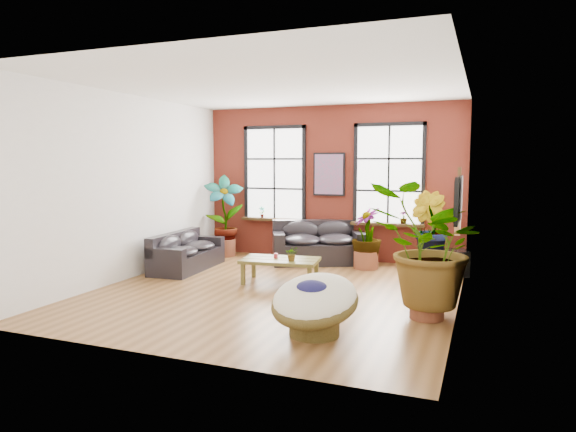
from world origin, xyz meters
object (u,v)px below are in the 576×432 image
at_px(coffee_table, 280,261).
at_px(papasan_chair, 314,302).
at_px(sofa_back, 318,244).
at_px(sofa_left, 185,253).

xyz_separation_m(coffee_table, papasan_chair, (1.50, -2.53, 0.04)).
bearing_deg(sofa_back, sofa_left, -169.38).
bearing_deg(sofa_left, coffee_table, -103.81).
relative_size(sofa_left, papasan_chair, 1.52).
height_order(sofa_left, papasan_chair, papasan_chair).
distance_m(coffee_table, papasan_chair, 2.94).
relative_size(coffee_table, papasan_chair, 1.15).
bearing_deg(papasan_chair, sofa_left, 150.47).
height_order(sofa_back, papasan_chair, sofa_back).
distance_m(sofa_back, coffee_table, 2.10).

